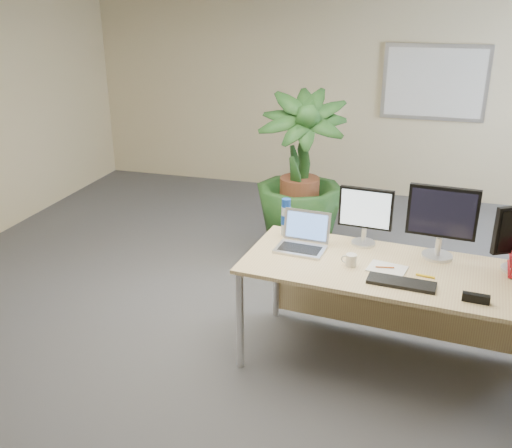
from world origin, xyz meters
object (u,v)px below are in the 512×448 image
(floor_plant, at_px, (300,190))
(monitor_left, at_px, (365,213))
(desk, at_px, (395,283))
(laptop, at_px, (303,240))
(monitor_right, at_px, (442,218))

(floor_plant, height_order, monitor_left, floor_plant)
(desk, relative_size, laptop, 5.65)
(floor_plant, distance_m, monitor_left, 1.57)
(desk, relative_size, monitor_right, 4.07)
(desk, distance_m, monitor_right, 0.58)
(floor_plant, relative_size, monitor_right, 2.80)
(desk, distance_m, monitor_left, 0.56)
(monitor_left, bearing_deg, desk, -42.54)
(floor_plant, distance_m, laptop, 1.56)
(monitor_left, relative_size, monitor_right, 0.83)
(monitor_left, xyz_separation_m, monitor_right, (0.54, -0.09, 0.05))
(laptop, bearing_deg, floor_plant, 103.05)
(floor_plant, height_order, laptop, floor_plant)
(monitor_left, height_order, monitor_right, monitor_right)
(monitor_right, relative_size, laptop, 1.39)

